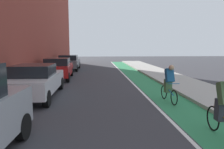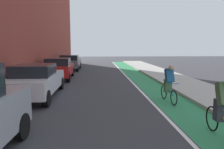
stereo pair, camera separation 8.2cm
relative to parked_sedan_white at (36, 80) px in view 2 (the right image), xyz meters
The scene contains 9 objects.
ground_plane 4.39m from the parked_sedan_white, 48.07° to the left, with size 79.38×79.38×0.00m, color #38383D.
bike_lane_paint 8.00m from the parked_sedan_white, 40.88° to the left, with size 1.60×36.08×0.00m, color #2D8451.
lane_divider_stripe 7.35m from the parked_sedan_white, 45.51° to the left, with size 0.12×36.08×0.00m, color white.
sidewalk_right 9.74m from the parked_sedan_white, 32.44° to the left, with size 2.76×36.08×0.14m, color #A8A59E.
parked_sedan_white is the anchor object (origin of this frame).
parked_sedan_red 5.61m from the parked_sedan_white, 89.99° to the left, with size 2.03×4.30×1.53m.
parked_sedan_gray 11.71m from the parked_sedan_white, 90.00° to the left, with size 2.04×4.34×1.53m.
cyclist_lead 7.69m from the parked_sedan_white, 38.98° to the right, with size 0.48×1.74×1.63m.
cyclist_mid 5.96m from the parked_sedan_white, 11.90° to the right, with size 0.48×1.66×1.59m.
Camera 2 is at (-0.00, 1.13, 2.30)m, focal length 33.52 mm.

